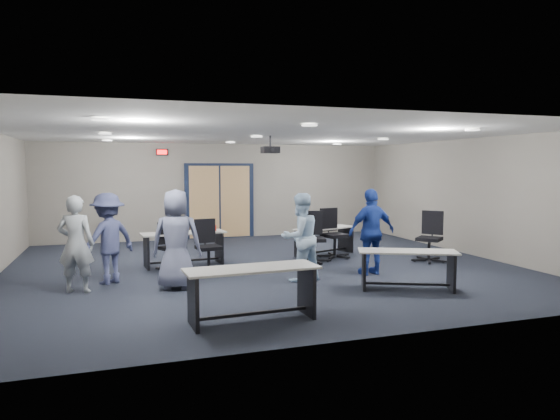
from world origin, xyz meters
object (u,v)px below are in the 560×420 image
object	(u,v)px
person_gray	(76,244)
person_lightblue	(300,237)
table_back_left	(184,242)
person_plaid	(176,239)
person_navy	(372,232)
chair_back_c	(313,237)
table_back_right	(324,236)
chair_back_a	(172,246)
person_back	(108,238)
chair_back_d	(335,233)
chair_back_b	(209,245)
chair_loose_right	(429,237)
table_front_right	(407,263)
table_front_left	(252,284)

from	to	relation	value
person_gray	person_lightblue	xyz separation A→B (m)	(3.74, -0.34, -0.01)
table_back_left	person_gray	size ratio (longest dim) A/B	1.10
person_plaid	person_navy	bearing A→B (deg)	-165.07
chair_back_c	person_lightblue	distance (m)	1.77
table_back_right	chair_back_a	xyz separation A→B (m)	(-3.55, -0.61, 0.04)
chair_back_a	person_gray	distance (m)	2.19
table_back_left	person_back	size ratio (longest dim) A/B	1.10
chair_back_d	person_lightblue	world-z (taller)	person_lightblue
chair_back_c	table_back_right	bearing A→B (deg)	67.00
table_back_left	person_plaid	world-z (taller)	person_plaid
chair_back_a	person_plaid	bearing A→B (deg)	-119.33
chair_back_b	person_navy	xyz separation A→B (m)	(2.88, -1.28, 0.31)
table_back_right	chair_loose_right	size ratio (longest dim) A/B	1.52
table_front_right	person_back	size ratio (longest dim) A/B	1.06
table_back_right	person_lightblue	xyz separation A→B (m)	(-1.47, -2.31, 0.35)
table_front_right	chair_back_a	distance (m)	4.56
chair_back_b	person_navy	bearing A→B (deg)	-32.64
table_front_right	person_back	world-z (taller)	person_back
person_plaid	chair_back_c	bearing A→B (deg)	-139.83
person_plaid	person_back	size ratio (longest dim) A/B	1.05
table_front_right	chair_back_a	xyz separation A→B (m)	(-3.54, 2.87, 0.03)
table_back_left	person_plaid	xyz separation A→B (m)	(-0.37, -1.99, 0.35)
chair_back_a	chair_back_b	size ratio (longest dim) A/B	0.94
chair_loose_right	person_navy	xyz separation A→B (m)	(-1.79, -0.72, 0.27)
table_front_right	person_gray	distance (m)	5.44
table_back_right	person_back	xyz separation A→B (m)	(-4.74, -1.45, 0.36)
table_front_right	chair_back_d	xyz separation A→B (m)	(0.07, 3.06, 0.11)
chair_loose_right	table_front_right	bearing A→B (deg)	-82.52
table_back_left	chair_back_a	xyz separation A→B (m)	(-0.27, -0.36, -0.01)
table_back_right	chair_back_b	size ratio (longest dim) A/B	1.64
chair_back_b	chair_back_d	size ratio (longest dim) A/B	0.91
table_front_right	table_front_left	bearing A→B (deg)	-139.51
table_front_right	table_back_right	distance (m)	3.48
table_front_left	person_lightblue	world-z (taller)	person_lightblue
chair_back_d	table_front_left	bearing A→B (deg)	-140.38
table_front_left	chair_back_c	distance (m)	4.22
table_back_left	chair_loose_right	bearing A→B (deg)	-19.47
table_back_right	chair_back_c	xyz separation A→B (m)	(-0.60, -0.79, 0.11)
person_lightblue	chair_back_a	bearing A→B (deg)	-55.76
table_front_left	chair_back_a	xyz separation A→B (m)	(-0.64, 3.72, -0.02)
table_front_right	person_lightblue	size ratio (longest dim) A/B	1.07
table_front_right	person_plaid	world-z (taller)	person_plaid
chair_back_a	table_back_right	bearing A→B (deg)	-16.17
chair_back_a	person_back	size ratio (longest dim) A/B	0.59
chair_loose_right	person_gray	bearing A→B (deg)	-126.24
chair_back_a	chair_loose_right	distance (m)	5.42
table_back_right	chair_back_a	distance (m)	3.60
table_back_right	person_plaid	size ratio (longest dim) A/B	0.99
table_back_left	person_gray	bearing A→B (deg)	-143.68
table_front_left	chair_back_b	size ratio (longest dim) A/B	1.78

